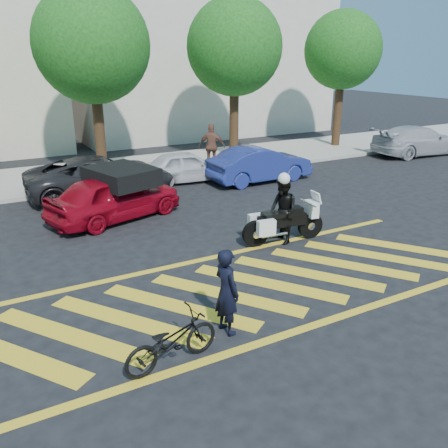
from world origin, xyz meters
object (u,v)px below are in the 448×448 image
parked_right (260,164)px  red_convertible (115,197)px  officer_moto (283,211)px  parked_mid_right (187,166)px  parked_far_right (418,141)px  officer_bike (227,291)px  parked_mid_left (101,176)px  bicycle (172,341)px  police_motorcycle (282,222)px

parked_right → red_convertible: bearing=103.9°
officer_moto → parked_right: 6.64m
officer_moto → parked_mid_right: (0.46, 7.28, -0.28)m
red_convertible → parked_far_right: 16.69m
red_convertible → parked_right: size_ratio=0.99×
officer_bike → parked_mid_left: officer_bike is taller
bicycle → red_convertible: 7.86m
parked_mid_right → parked_far_right: parked_far_right is taller
officer_bike → red_convertible: size_ratio=0.39×
officer_moto → parked_far_right: bearing=123.3°
bicycle → officer_moto: officer_moto is taller
bicycle → officer_moto: 6.03m
officer_bike → parked_mid_left: bearing=-9.9°
bicycle → parked_far_right: bearing=-68.8°
officer_bike → bicycle: 1.42m
police_motorcycle → parked_right: bearing=69.3°
officer_moto → bicycle: bearing=-46.1°
police_motorcycle → parked_right: 6.63m
parked_far_right → officer_moto: bearing=121.3°
bicycle → parked_far_right: size_ratio=0.34×
red_convertible → parked_mid_left: size_ratio=0.81×
parked_mid_left → parked_right: parked_mid_left is taller
parked_mid_right → bicycle: bearing=161.0°
officer_bike → bicycle: size_ratio=0.96×
officer_bike → parked_mid_right: 11.18m
parked_right → parked_mid_right: bearing=60.6°
officer_moto → police_motorcycle: bearing=112.7°
police_motorcycle → parked_right: parked_right is taller
parked_mid_left → parked_right: bearing=-97.6°
police_motorcycle → red_convertible: 5.37m
bicycle → red_convertible: (1.36, 7.74, 0.27)m
police_motorcycle → officer_bike: bearing=-131.1°
parked_far_right → parked_mid_right: bearing=91.4°
officer_bike → parked_far_right: officer_bike is taller
parked_mid_left → parked_far_right: (16.20, -0.41, 0.01)m
parked_mid_right → officer_bike: bearing=165.9°
parked_far_right → red_convertible: bearing=103.1°
red_convertible → police_motorcycle: bearing=-156.8°
officer_moto → red_convertible: officer_moto is taller
officer_moto → parked_mid_right: 7.30m
officer_bike → officer_moto: bearing=-55.5°
red_convertible → officer_moto: bearing=-157.0°
bicycle → parked_right: (7.88, 9.50, 0.25)m
police_motorcycle → parked_far_right: 14.59m
parked_mid_left → parked_far_right: 16.21m
officer_bike → red_convertible: officer_bike is taller
police_motorcycle → red_convertible: red_convertible is taller
officer_bike → parked_right: (6.59, 9.05, -0.13)m
police_motorcycle → red_convertible: size_ratio=0.57×
police_motorcycle → parked_mid_left: parked_mid_left is taller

